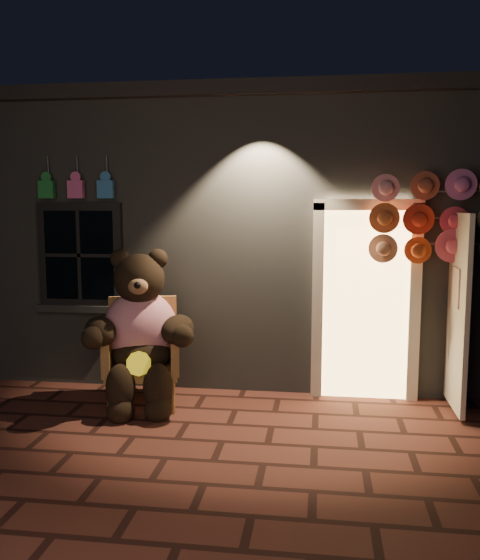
# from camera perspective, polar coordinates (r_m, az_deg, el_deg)

# --- Properties ---
(ground) EXTENTS (60.00, 60.00, 0.00)m
(ground) POSITION_cam_1_polar(r_m,az_deg,el_deg) (5.56, -1.76, -15.27)
(ground) COLOR #53271F
(ground) RESTS_ON ground
(shop_building) EXTENTS (7.30, 5.95, 3.51)m
(shop_building) POSITION_cam_1_polar(r_m,az_deg,el_deg) (9.10, 2.44, 4.81)
(shop_building) COLOR slate
(shop_building) RESTS_ON ground
(wicker_armchair) EXTENTS (0.91, 0.86, 1.13)m
(wicker_armchair) POSITION_cam_1_polar(r_m,az_deg,el_deg) (6.49, -9.36, -6.81)
(wicker_armchair) COLOR #A87441
(wicker_armchair) RESTS_ON ground
(teddy_bear) EXTENTS (1.21, 1.07, 1.71)m
(teddy_bear) POSITION_cam_1_polar(r_m,az_deg,el_deg) (6.29, -9.60, -4.96)
(teddy_bear) COLOR #BE143C
(teddy_bear) RESTS_ON ground
(hat_rack) EXTENTS (1.62, 0.22, 2.47)m
(hat_rack) POSITION_cam_1_polar(r_m,az_deg,el_deg) (6.45, 18.76, 5.49)
(hat_rack) COLOR #59595E
(hat_rack) RESTS_ON ground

